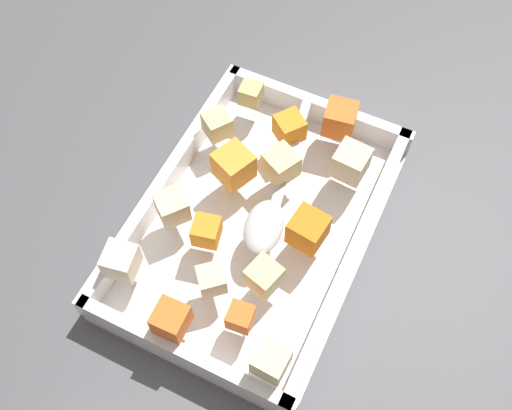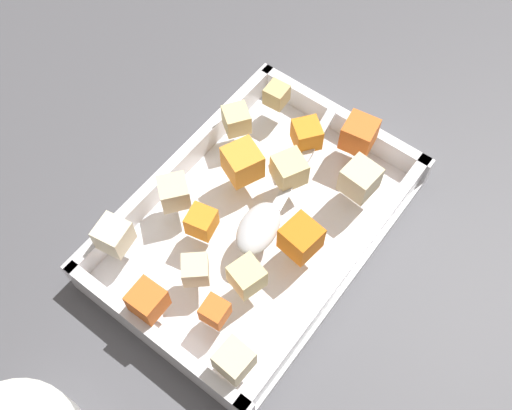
# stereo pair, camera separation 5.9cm
# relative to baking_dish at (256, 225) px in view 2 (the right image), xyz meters

# --- Properties ---
(ground_plane) EXTENTS (4.00, 4.00, 0.00)m
(ground_plane) POSITION_rel_baking_dish_xyz_m (0.01, 0.00, -0.01)
(ground_plane) COLOR #4C4C51
(baking_dish) EXTENTS (0.32, 0.22, 0.05)m
(baking_dish) POSITION_rel_baking_dish_xyz_m (0.00, 0.00, 0.00)
(baking_dish) COLOR silver
(baking_dish) RESTS_ON ground_plane
(carrot_chunk_far_right) EXTENTS (0.04, 0.04, 0.03)m
(carrot_chunk_far_right) POSITION_rel_baking_dish_xyz_m (-0.10, -0.01, 0.05)
(carrot_chunk_far_right) COLOR orange
(carrot_chunk_far_right) RESTS_ON baking_dish
(carrot_chunk_front_center) EXTENTS (0.04, 0.04, 0.03)m
(carrot_chunk_front_center) POSITION_rel_baking_dish_xyz_m (-0.03, -0.04, 0.05)
(carrot_chunk_front_center) COLOR orange
(carrot_chunk_front_center) RESTS_ON baking_dish
(carrot_chunk_corner_sw) EXTENTS (0.03, 0.03, 0.03)m
(carrot_chunk_corner_sw) POSITION_rel_baking_dish_xyz_m (0.14, -0.02, 0.05)
(carrot_chunk_corner_sw) COLOR orange
(carrot_chunk_corner_sw) RESTS_ON baking_dish
(carrot_chunk_mid_right) EXTENTS (0.03, 0.03, 0.03)m
(carrot_chunk_mid_right) POSITION_rel_baking_dish_xyz_m (0.05, -0.03, 0.04)
(carrot_chunk_mid_right) COLOR orange
(carrot_chunk_mid_right) RESTS_ON baking_dish
(carrot_chunk_near_right) EXTENTS (0.02, 0.02, 0.02)m
(carrot_chunk_near_right) POSITION_rel_baking_dish_xyz_m (0.11, 0.04, 0.04)
(carrot_chunk_near_right) COLOR orange
(carrot_chunk_near_right) RESTS_ON baking_dish
(carrot_chunk_heap_top) EXTENTS (0.04, 0.04, 0.03)m
(carrot_chunk_heap_top) POSITION_rel_baking_dish_xyz_m (-0.13, 0.04, 0.05)
(carrot_chunk_heap_top) COLOR orange
(carrot_chunk_heap_top) RESTS_ON baking_dish
(carrot_chunk_center) EXTENTS (0.04, 0.04, 0.03)m
(carrot_chunk_center) POSITION_rel_baking_dish_xyz_m (0.01, 0.06, 0.05)
(carrot_chunk_center) COLOR orange
(carrot_chunk_center) RESTS_ON baking_dish
(potato_chunk_rim_edge) EXTENTS (0.03, 0.03, 0.03)m
(potato_chunk_rim_edge) POSITION_rel_baking_dish_xyz_m (-0.08, 0.07, 0.05)
(potato_chunk_rim_edge) COLOR beige
(potato_chunk_rim_edge) RESTS_ON baking_dish
(potato_chunk_heap_side) EXTENTS (0.04, 0.04, 0.03)m
(potato_chunk_heap_side) POSITION_rel_baking_dish_xyz_m (-0.05, 0.01, 0.05)
(potato_chunk_heap_side) COLOR #E0CC89
(potato_chunk_heap_side) RESTS_ON baking_dish
(potato_chunk_near_left) EXTENTS (0.03, 0.03, 0.03)m
(potato_chunk_near_left) POSITION_rel_baking_dish_xyz_m (0.11, -0.09, 0.05)
(potato_chunk_near_left) COLOR beige
(potato_chunk_near_left) RESTS_ON baking_dish
(potato_chunk_back_center) EXTENTS (0.03, 0.03, 0.03)m
(potato_chunk_back_center) POSITION_rel_baking_dish_xyz_m (0.07, 0.04, 0.05)
(potato_chunk_back_center) COLOR #E0CC89
(potato_chunk_back_center) RESTS_ON baking_dish
(potato_chunk_far_left) EXTENTS (0.04, 0.04, 0.03)m
(potato_chunk_far_left) POSITION_rel_baking_dish_xyz_m (-0.07, -0.08, 0.05)
(potato_chunk_far_left) COLOR #E0CC89
(potato_chunk_far_left) RESTS_ON baking_dish
(potato_chunk_mid_left) EXTENTS (0.02, 0.02, 0.02)m
(potato_chunk_mid_left) POSITION_rel_baking_dish_xyz_m (-0.12, -0.07, 0.04)
(potato_chunk_mid_left) COLOR tan
(potato_chunk_mid_left) RESTS_ON baking_dish
(potato_chunk_under_handle) EXTENTS (0.04, 0.04, 0.03)m
(potato_chunk_under_handle) POSITION_rel_baking_dish_xyz_m (0.04, -0.07, 0.05)
(potato_chunk_under_handle) COLOR beige
(potato_chunk_under_handle) RESTS_ON baking_dish
(potato_chunk_corner_ne) EXTENTS (0.03, 0.03, 0.02)m
(potato_chunk_corner_ne) POSITION_rel_baking_dish_xyz_m (0.09, -0.00, 0.04)
(potato_chunk_corner_ne) COLOR beige
(potato_chunk_corner_ne) RESTS_ON baking_dish
(potato_chunk_corner_nw) EXTENTS (0.03, 0.03, 0.03)m
(potato_chunk_corner_nw) POSITION_rel_baking_dish_xyz_m (0.13, 0.08, 0.05)
(potato_chunk_corner_nw) COLOR beige
(potato_chunk_corner_nw) RESTS_ON baking_dish
(serving_spoon) EXTENTS (0.20, 0.06, 0.02)m
(serving_spoon) POSITION_rel_baking_dish_xyz_m (0.01, 0.02, 0.04)
(serving_spoon) COLOR silver
(serving_spoon) RESTS_ON baking_dish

